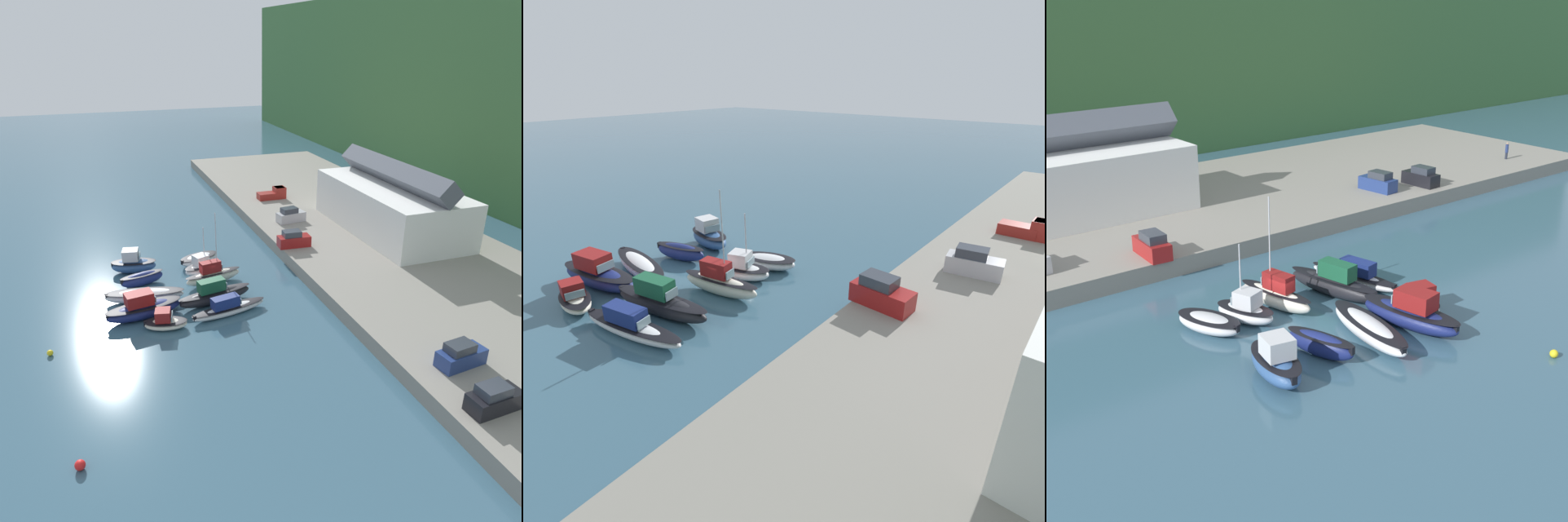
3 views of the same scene
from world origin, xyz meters
The scene contains 20 objects.
ground_plane centered at (0.00, 0.00, 0.00)m, with size 320.00×320.00×0.00m, color #385B70.
quay_promenade centered at (0.00, 25.42, 0.81)m, with size 117.10×28.54×1.62m.
harbor_clubhouse centered at (-4.90, 28.22, 5.23)m, with size 24.02×11.66×9.99m.
moored_boat_0 centered at (-5.55, 0.72, 0.67)m, with size 4.02×5.74×1.25m.
moored_boat_1 centered at (-2.62, 0.46, 0.90)m, with size 3.63×5.20×5.92m.
moored_boat_2 centered at (0.54, 1.01, 1.07)m, with size 2.80×7.10×8.64m.
moored_boat_3 centered at (5.40, -0.05, 1.07)m, with size 3.30×8.62×2.89m.
moored_boat_4 centered at (8.26, 0.66, 0.76)m, with size 3.36×8.62×2.14m.
moored_boat_5 centered at (-5.74, -7.46, 1.13)m, with size 3.50×5.84×3.02m.
moored_boat_6 centered at (-1.71, -6.94, 0.85)m, with size 2.81×5.45×1.62m.
moored_boat_7 centered at (2.47, -7.19, 0.75)m, with size 3.79×8.91×1.42m.
moored_boat_8 centered at (5.99, -7.79, 1.10)m, with size 3.75×8.30×2.95m.
moored_boat_9 centered at (8.86, -6.04, 0.74)m, with size 3.07×4.68×2.09m.
parked_car_0 centered at (-12.60, 16.31, 2.53)m, with size 2.37×4.41×2.16m.
parked_car_1 centered at (-3.45, 12.93, 2.53)m, with size 2.06×4.31×2.16m.
parked_car_2 centered at (30.87, 14.37, 2.53)m, with size 2.05×4.30×2.16m.
parked_car_3 centered at (25.53, 15.76, 2.53)m, with size 2.27×4.38×2.16m.
pickup_truck_0 centered at (-24.54, 18.18, 2.44)m, with size 2.02×4.74×1.90m.
mooring_buoy_0 centered at (25.10, -14.52, 0.37)m, with size 0.73×0.73×0.73m.
mooring_buoy_1 centered at (10.10, -16.79, 0.28)m, with size 0.56×0.56×0.56m.
Camera 1 is at (53.34, -11.60, 26.62)m, focal length 35.00 mm.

